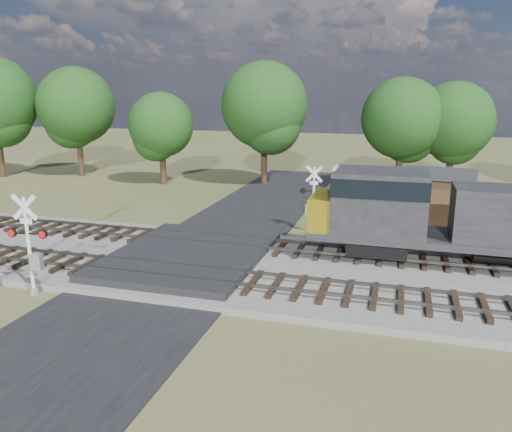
% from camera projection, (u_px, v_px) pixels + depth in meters
% --- Properties ---
extents(ground, '(160.00, 160.00, 0.00)m').
position_uv_depth(ground, '(185.00, 267.00, 23.96)').
color(ground, '#484E29').
rests_on(ground, ground).
extents(ballast_bed, '(140.00, 10.00, 0.30)m').
position_uv_depth(ballast_bed, '(401.00, 281.00, 21.68)').
color(ballast_bed, gray).
rests_on(ballast_bed, ground).
extents(road, '(7.00, 60.00, 0.08)m').
position_uv_depth(road, '(185.00, 266.00, 23.95)').
color(road, black).
rests_on(road, ground).
extents(crossing_panel, '(7.00, 9.00, 0.62)m').
position_uv_depth(crossing_panel, '(189.00, 257.00, 24.35)').
color(crossing_panel, '#262628').
rests_on(crossing_panel, ground).
extents(track_near, '(140.00, 2.60, 0.33)m').
position_uv_depth(track_near, '(233.00, 280.00, 21.15)').
color(track_near, black).
rests_on(track_near, ballast_bed).
extents(track_far, '(140.00, 2.60, 0.33)m').
position_uv_depth(track_far, '(264.00, 246.00, 25.81)').
color(track_far, black).
rests_on(track_far, ballast_bed).
extents(crossing_signal_near, '(1.71, 0.40, 4.26)m').
position_uv_depth(crossing_signal_near, '(32.00, 254.00, 20.22)').
color(crossing_signal_near, silver).
rests_on(crossing_signal_near, ground).
extents(crossing_signal_far, '(1.62, 0.36, 4.02)m').
position_uv_depth(crossing_signal_far, '(312.00, 205.00, 29.50)').
color(crossing_signal_far, silver).
rests_on(crossing_signal_far, ground).
extents(equipment_shed, '(5.38, 5.38, 3.23)m').
position_uv_depth(equipment_shed, '(435.00, 196.00, 32.02)').
color(equipment_shed, '#45301D').
rests_on(equipment_shed, ground).
extents(treeline, '(78.25, 11.31, 11.46)m').
position_uv_depth(treeline, '(369.00, 110.00, 40.25)').
color(treeline, black).
rests_on(treeline, ground).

